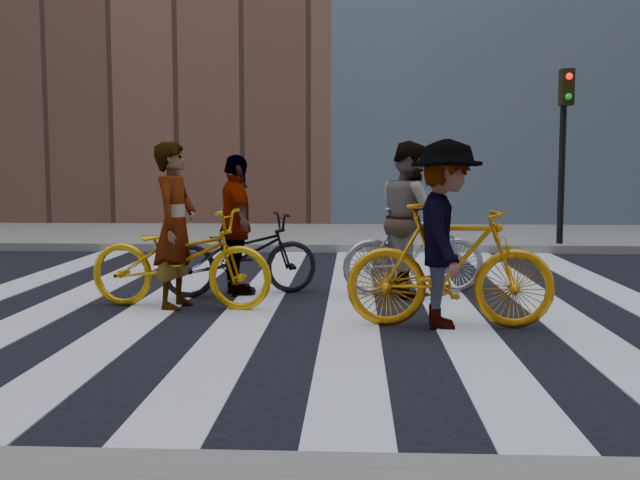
# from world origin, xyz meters

# --- Properties ---
(ground) EXTENTS (100.00, 100.00, 0.00)m
(ground) POSITION_xyz_m (0.00, 0.00, 0.00)
(ground) COLOR black
(ground) RESTS_ON ground
(sidewalk_far) EXTENTS (100.00, 5.00, 0.15)m
(sidewalk_far) POSITION_xyz_m (0.00, 7.50, 0.07)
(sidewalk_far) COLOR gray
(sidewalk_far) RESTS_ON ground
(zebra_crosswalk) EXTENTS (8.25, 10.00, 0.01)m
(zebra_crosswalk) POSITION_xyz_m (0.00, 0.00, 0.01)
(zebra_crosswalk) COLOR white
(zebra_crosswalk) RESTS_ON ground
(traffic_signal) EXTENTS (0.22, 0.42, 3.33)m
(traffic_signal) POSITION_xyz_m (4.40, 5.32, 2.28)
(traffic_signal) COLOR black
(traffic_signal) RESTS_ON ground
(bike_yellow_left) EXTENTS (2.20, 1.07, 1.11)m
(bike_yellow_left) POSITION_xyz_m (-1.36, -0.44, 0.56)
(bike_yellow_left) COLOR #E8A80C
(bike_yellow_left) RESTS_ON ground
(bike_silver_mid) EXTENTS (1.87, 0.90, 1.08)m
(bike_silver_mid) POSITION_xyz_m (1.32, 0.55, 0.54)
(bike_silver_mid) COLOR #A5A8AF
(bike_silver_mid) RESTS_ON ground
(bike_yellow_right) EXTENTS (2.04, 0.66, 1.21)m
(bike_yellow_right) POSITION_xyz_m (1.52, -1.34, 0.61)
(bike_yellow_right) COLOR orange
(bike_yellow_right) RESTS_ON ground
(bike_dark_rear) EXTENTS (2.03, 1.31, 1.01)m
(bike_dark_rear) POSITION_xyz_m (-0.81, 0.42, 0.50)
(bike_dark_rear) COLOR black
(bike_dark_rear) RESTS_ON ground
(rider_left) EXTENTS (0.55, 0.74, 1.85)m
(rider_left) POSITION_xyz_m (-1.41, -0.44, 0.92)
(rider_left) COLOR slate
(rider_left) RESTS_ON ground
(rider_mid) EXTENTS (0.90, 1.05, 1.89)m
(rider_mid) POSITION_xyz_m (1.27, 0.55, 0.94)
(rider_mid) COLOR slate
(rider_mid) RESTS_ON ground
(rider_right) EXTENTS (0.73, 1.22, 1.84)m
(rider_right) POSITION_xyz_m (1.47, -1.34, 0.92)
(rider_right) COLOR slate
(rider_right) RESTS_ON ground
(rider_rear) EXTENTS (0.75, 1.09, 1.72)m
(rider_rear) POSITION_xyz_m (-0.86, 0.42, 0.86)
(rider_rear) COLOR slate
(rider_rear) RESTS_ON ground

